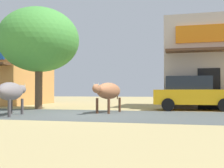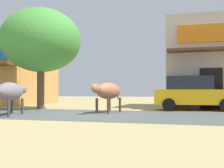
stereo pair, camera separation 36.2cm
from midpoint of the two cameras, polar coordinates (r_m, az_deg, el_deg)
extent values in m
plane|color=tan|center=(11.36, -5.95, -6.10)|extent=(80.00, 80.00, 0.00)
cube|color=#4A504F|center=(11.36, -5.95, -6.09)|extent=(72.00, 5.27, 0.00)
cube|color=#C0AFA2|center=(18.15, 20.10, 3.55)|extent=(6.13, 5.63, 4.98)
cube|color=black|center=(15.17, 18.25, -0.92)|extent=(1.10, 0.06, 2.10)
cylinder|color=brown|center=(15.32, -15.17, -0.66)|extent=(0.38, 0.38, 2.25)
ellipsoid|color=#46953B|center=(15.56, -15.10, 8.54)|extent=(4.19, 4.19, 3.35)
cube|color=#F2AC14|center=(14.30, 15.36, -2.51)|extent=(3.96, 2.03, 0.70)
cube|color=#1E2328|center=(14.27, 14.20, 0.17)|extent=(2.23, 1.76, 0.64)
cylinder|color=black|center=(15.34, 19.69, -3.71)|extent=(0.61, 0.23, 0.60)
cylinder|color=black|center=(15.11, 10.32, -3.81)|extent=(0.61, 0.23, 0.60)
cylinder|color=black|center=(13.36, 10.41, -4.11)|extent=(0.61, 0.23, 0.60)
ellipsoid|color=slate|center=(11.40, -20.59, -1.38)|extent=(1.03, 2.05, 0.68)
ellipsoid|color=slate|center=(12.55, -18.41, -1.02)|extent=(0.39, 0.61, 0.36)
cone|color=beige|center=(12.64, -18.74, -0.20)|extent=(0.06, 0.06, 0.12)
cone|color=beige|center=(12.57, -17.89, -0.20)|extent=(0.06, 0.06, 0.12)
cylinder|color=#464141|center=(12.09, -20.42, -4.25)|extent=(0.11, 0.11, 0.63)
cylinder|color=#464141|center=(11.93, -18.43, -4.30)|extent=(0.11, 0.11, 0.63)
cylinder|color=#464141|center=(10.74, -20.84, -4.59)|extent=(0.11, 0.11, 0.63)
ellipsoid|color=#9C613F|center=(12.25, -1.48, -1.39)|extent=(1.02, 2.03, 0.71)
ellipsoid|color=#9C613F|center=(11.14, -4.01, -0.91)|extent=(0.36, 0.59, 0.36)
cone|color=beige|center=(11.05, -3.66, 0.02)|extent=(0.06, 0.06, 0.12)
cone|color=beige|center=(11.14, -4.58, 0.01)|extent=(0.06, 0.06, 0.12)
cylinder|color=brown|center=(11.58, -1.56, -4.44)|extent=(0.11, 0.11, 0.64)
cylinder|color=brown|center=(11.80, -3.89, -4.39)|extent=(0.11, 0.11, 0.64)
cylinder|color=brown|center=(12.75, 0.73, -4.18)|extent=(0.11, 0.11, 0.64)
cylinder|color=brown|center=(12.95, -1.42, -4.14)|extent=(0.11, 0.11, 0.64)
cylinder|color=brown|center=(13.19, 0.30, -1.84)|extent=(0.05, 0.05, 0.57)
camera|label=1|loc=(0.18, -90.85, 0.02)|focal=45.53mm
camera|label=2|loc=(0.18, 89.15, -0.02)|focal=45.53mm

